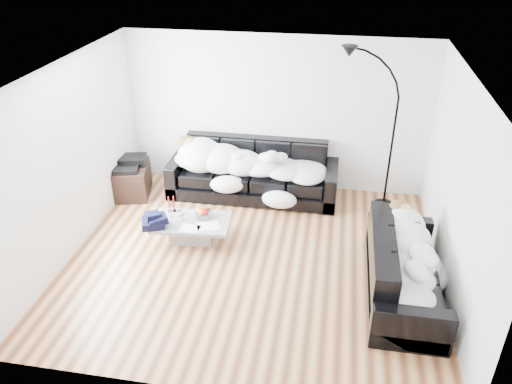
% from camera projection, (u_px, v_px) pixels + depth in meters
% --- Properties ---
extents(ground, '(5.00, 5.00, 0.00)m').
position_uv_depth(ground, '(252.00, 259.00, 6.93)').
color(ground, brown).
rests_on(ground, ground).
extents(wall_back, '(5.00, 0.02, 2.60)m').
position_uv_depth(wall_back, '(276.00, 114.00, 8.23)').
color(wall_back, silver).
rests_on(wall_back, ground).
extents(wall_left, '(0.02, 4.50, 2.60)m').
position_uv_depth(wall_left, '(68.00, 161.00, 6.67)').
color(wall_left, silver).
rests_on(wall_left, ground).
extents(wall_right, '(0.02, 4.50, 2.60)m').
position_uv_depth(wall_right, '(459.00, 192.00, 5.92)').
color(wall_right, silver).
rests_on(wall_right, ground).
extents(ceiling, '(5.00, 5.00, 0.00)m').
position_uv_depth(ceiling, '(251.00, 74.00, 5.66)').
color(ceiling, white).
rests_on(ceiling, ground).
extents(sofa_back, '(2.79, 0.97, 0.91)m').
position_uv_depth(sofa_back, '(253.00, 171.00, 8.29)').
color(sofa_back, black).
rests_on(sofa_back, ground).
extents(sofa_right, '(0.87, 2.04, 0.82)m').
position_uv_depth(sofa_right, '(406.00, 267.00, 6.11)').
color(sofa_right, black).
rests_on(sofa_right, ground).
extents(sleeper_back, '(2.36, 0.82, 0.47)m').
position_uv_depth(sleeper_back, '(252.00, 161.00, 8.15)').
color(sleeper_back, white).
rests_on(sleeper_back, sofa_back).
extents(sleeper_right, '(0.74, 1.75, 0.43)m').
position_uv_depth(sleeper_right, '(408.00, 252.00, 6.00)').
color(sleeper_right, white).
rests_on(sleeper_right, sofa_right).
extents(teal_cushion, '(0.42, 0.38, 0.20)m').
position_uv_depth(teal_cushion, '(400.00, 218.00, 6.51)').
color(teal_cushion, '#0C4854').
rests_on(teal_cushion, sofa_right).
extents(coffee_table, '(1.16, 0.74, 0.32)m').
position_uv_depth(coffee_table, '(192.00, 230.00, 7.26)').
color(coffee_table, '#939699').
rests_on(coffee_table, ground).
extents(fruit_bowl, '(0.27, 0.27, 0.15)m').
position_uv_depth(fruit_bowl, '(204.00, 213.00, 7.24)').
color(fruit_bowl, white).
rests_on(fruit_bowl, coffee_table).
extents(wine_glass_a, '(0.07, 0.07, 0.16)m').
position_uv_depth(wine_glass_a, '(180.00, 212.00, 7.25)').
color(wine_glass_a, white).
rests_on(wine_glass_a, coffee_table).
extents(wine_glass_b, '(0.09, 0.09, 0.16)m').
position_uv_depth(wine_glass_b, '(171.00, 212.00, 7.24)').
color(wine_glass_b, white).
rests_on(wine_glass_b, coffee_table).
extents(wine_glass_c, '(0.07, 0.07, 0.16)m').
position_uv_depth(wine_glass_c, '(183.00, 216.00, 7.15)').
color(wine_glass_c, white).
rests_on(wine_glass_c, coffee_table).
extents(candle_left, '(0.05, 0.05, 0.25)m').
position_uv_depth(candle_left, '(169.00, 204.00, 7.35)').
color(candle_left, maroon).
rests_on(candle_left, coffee_table).
extents(candle_right, '(0.05, 0.05, 0.26)m').
position_uv_depth(candle_right, '(174.00, 204.00, 7.35)').
color(candle_right, maroon).
rests_on(candle_right, coffee_table).
extents(newspaper_a, '(0.39, 0.35, 0.01)m').
position_uv_depth(newspaper_a, '(208.00, 226.00, 7.06)').
color(newspaper_a, silver).
rests_on(newspaper_a, coffee_table).
extents(newspaper_b, '(0.28, 0.21, 0.01)m').
position_uv_depth(newspaper_b, '(190.00, 228.00, 7.01)').
color(newspaper_b, silver).
rests_on(newspaper_b, coffee_table).
extents(navy_jacket, '(0.43, 0.41, 0.17)m').
position_uv_depth(navy_jacket, '(154.00, 217.00, 6.97)').
color(navy_jacket, black).
rests_on(navy_jacket, coffee_table).
extents(shoes, '(0.50, 0.42, 0.10)m').
position_uv_depth(shoes, '(396.00, 329.00, 5.70)').
color(shoes, '#472311').
rests_on(shoes, ground).
extents(av_cabinet, '(0.68, 0.86, 0.52)m').
position_uv_depth(av_cabinet, '(133.00, 180.00, 8.42)').
color(av_cabinet, black).
rests_on(av_cabinet, ground).
extents(stereo, '(0.51, 0.43, 0.13)m').
position_uv_depth(stereo, '(130.00, 162.00, 8.26)').
color(stereo, black).
rests_on(stereo, av_cabinet).
extents(floor_lamp, '(0.84, 0.39, 2.25)m').
position_uv_depth(floor_lamp, '(392.00, 142.00, 7.66)').
color(floor_lamp, black).
rests_on(floor_lamp, ground).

